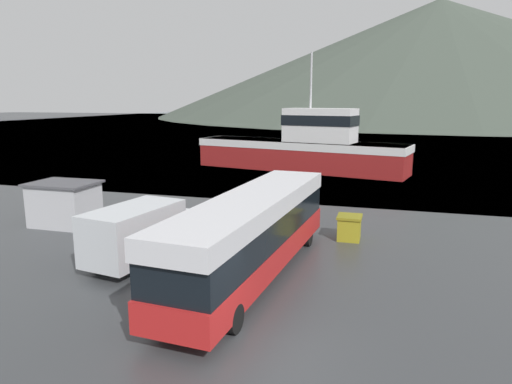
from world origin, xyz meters
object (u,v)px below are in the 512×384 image
object	(u,v)px
fishing_boat	(303,147)
storage_bin	(349,227)
delivery_van	(144,231)
small_boat	(382,157)
tour_bus	(253,231)
dock_kiosk	(65,204)

from	to	relation	value
fishing_boat	storage_bin	world-z (taller)	fishing_boat
storage_bin	fishing_boat	bearing A→B (deg)	106.17
delivery_van	small_boat	xyz separation A→B (m)	(9.24, 36.45, -0.85)
tour_bus	delivery_van	xyz separation A→B (m)	(-5.02, 0.44, -0.52)
tour_bus	storage_bin	distance (m)	6.75
storage_bin	dock_kiosk	size ratio (longest dim) A/B	0.36
tour_bus	small_boat	size ratio (longest dim) A/B	1.90
delivery_van	dock_kiosk	distance (m)	7.97
fishing_boat	small_boat	world-z (taller)	fishing_boat
tour_bus	fishing_boat	xyz separation A→B (m)	(-3.10, 27.60, 0.42)
fishing_boat	storage_bin	size ratio (longest dim) A/B	17.07
fishing_boat	storage_bin	xyz separation A→B (m)	(6.32, -21.79, -1.62)
dock_kiosk	storage_bin	bearing A→B (deg)	6.04
dock_kiosk	small_boat	size ratio (longest dim) A/B	0.52
delivery_van	storage_bin	xyz separation A→B (m)	(8.24, 5.37, -0.67)
tour_bus	small_boat	world-z (taller)	tour_bus
tour_bus	fishing_boat	world-z (taller)	fishing_boat
delivery_van	small_boat	bearing A→B (deg)	84.85
tour_bus	storage_bin	world-z (taller)	tour_bus
tour_bus	delivery_van	size ratio (longest dim) A/B	1.94
storage_bin	dock_kiosk	world-z (taller)	dock_kiosk
tour_bus	dock_kiosk	size ratio (longest dim) A/B	3.66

